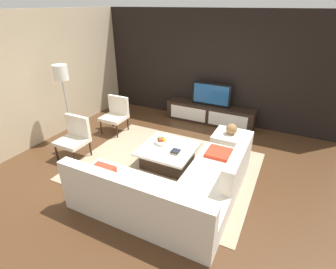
% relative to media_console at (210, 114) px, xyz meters
% --- Properties ---
extents(ground_plane, '(14.00, 14.00, 0.00)m').
position_rel_media_console_xyz_m(ground_plane, '(-0.00, -2.40, -0.25)').
color(ground_plane, '#4C301C').
extents(feature_wall_back, '(6.40, 0.12, 2.80)m').
position_rel_media_console_xyz_m(feature_wall_back, '(-0.00, 0.30, 1.15)').
color(feature_wall_back, black).
rests_on(feature_wall_back, ground).
extents(side_wall_left, '(0.12, 5.20, 2.80)m').
position_rel_media_console_xyz_m(side_wall_left, '(-3.20, -2.20, 1.15)').
color(side_wall_left, '#C6B28E').
rests_on(side_wall_left, ground).
extents(area_rug, '(3.40, 2.69, 0.01)m').
position_rel_media_console_xyz_m(area_rug, '(-0.10, -2.40, -0.24)').
color(area_rug, tan).
rests_on(area_rug, ground).
extents(media_console, '(2.34, 0.45, 0.50)m').
position_rel_media_console_xyz_m(media_console, '(0.00, 0.00, 0.00)').
color(media_console, black).
rests_on(media_console, ground).
extents(television, '(1.02, 0.06, 0.60)m').
position_rel_media_console_xyz_m(television, '(-0.00, 0.00, 0.55)').
color(television, black).
rests_on(television, media_console).
extents(sectional_couch, '(2.38, 2.29, 0.85)m').
position_rel_media_console_xyz_m(sectional_couch, '(0.51, -3.29, 0.04)').
color(sectional_couch, silver).
rests_on(sectional_couch, ground).
extents(coffee_table, '(1.04, 1.03, 0.38)m').
position_rel_media_console_xyz_m(coffee_table, '(-0.10, -2.30, -0.05)').
color(coffee_table, black).
rests_on(coffee_table, ground).
extents(accent_chair_near, '(0.58, 0.53, 0.87)m').
position_rel_media_console_xyz_m(accent_chair_near, '(-1.95, -2.86, 0.24)').
color(accent_chair_near, black).
rests_on(accent_chair_near, ground).
extents(floor_lamp, '(0.30, 0.30, 1.76)m').
position_rel_media_console_xyz_m(floor_lamp, '(-2.58, -2.37, 1.23)').
color(floor_lamp, '#A5A5AA').
rests_on(floor_lamp, ground).
extents(ottoman, '(0.70, 0.70, 0.40)m').
position_rel_media_console_xyz_m(ottoman, '(0.86, -1.21, -0.05)').
color(ottoman, silver).
rests_on(ottoman, ground).
extents(fruit_bowl, '(0.28, 0.28, 0.14)m').
position_rel_media_console_xyz_m(fruit_bowl, '(-0.28, -2.20, 0.18)').
color(fruit_bowl, silver).
rests_on(fruit_bowl, coffee_table).
extents(accent_chair_far, '(0.56, 0.54, 0.87)m').
position_rel_media_console_xyz_m(accent_chair_far, '(-1.94, -1.49, 0.24)').
color(accent_chair_far, black).
rests_on(accent_chair_far, ground).
extents(decorative_ball, '(0.23, 0.23, 0.23)m').
position_rel_media_console_xyz_m(decorative_ball, '(0.86, -1.21, 0.27)').
color(decorative_ball, '#997247').
rests_on(decorative_ball, ottoman).
extents(book_stack, '(0.17, 0.15, 0.07)m').
position_rel_media_console_xyz_m(book_stack, '(0.12, -2.42, 0.16)').
color(book_stack, '#CCB78C').
rests_on(book_stack, coffee_table).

